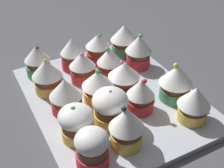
% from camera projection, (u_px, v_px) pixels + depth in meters
% --- Properties ---
extents(ground_plane, '(1.80, 1.80, 0.03)m').
position_uv_depth(ground_plane, '(112.00, 106.00, 0.64)').
color(ground_plane, '#4C4C51').
extents(baking_tray, '(0.32, 0.39, 0.01)m').
position_uv_depth(baking_tray, '(112.00, 98.00, 0.62)').
color(baking_tray, silver).
rests_on(baking_tray, ground_plane).
extents(cupcake_0, '(0.07, 0.07, 0.08)m').
position_uv_depth(cupcake_0, '(124.00, 39.00, 0.74)').
color(cupcake_0, '#4C9E6B').
rests_on(cupcake_0, baking_tray).
extents(cupcake_1, '(0.06, 0.06, 0.07)m').
position_uv_depth(cupcake_1, '(98.00, 48.00, 0.71)').
color(cupcake_1, '#D1333D').
rests_on(cupcake_1, baking_tray).
extents(cupcake_2, '(0.06, 0.06, 0.08)m').
position_uv_depth(cupcake_2, '(73.00, 53.00, 0.68)').
color(cupcake_2, '#D1333D').
rests_on(cupcake_2, baking_tray).
extents(cupcake_3, '(0.06, 0.06, 0.08)m').
position_uv_depth(cupcake_3, '(38.00, 61.00, 0.66)').
color(cupcake_3, '#4C9E6B').
rests_on(cupcake_3, baking_tray).
extents(cupcake_4, '(0.06, 0.06, 0.08)m').
position_uv_depth(cupcake_4, '(138.00, 51.00, 0.69)').
color(cupcake_4, '#D1333D').
rests_on(cupcake_4, baking_tray).
extents(cupcake_5, '(0.06, 0.06, 0.08)m').
position_uv_depth(cupcake_5, '(110.00, 62.00, 0.66)').
color(cupcake_5, '#D1333D').
rests_on(cupcake_5, baking_tray).
extents(cupcake_6, '(0.06, 0.06, 0.07)m').
position_uv_depth(cupcake_6, '(82.00, 67.00, 0.64)').
color(cupcake_6, '#D1333D').
rests_on(cupcake_6, baking_tray).
extents(cupcake_7, '(0.06, 0.06, 0.08)m').
position_uv_depth(cupcake_7, '(47.00, 75.00, 0.61)').
color(cupcake_7, '#EFC651').
rests_on(cupcake_7, baking_tray).
extents(cupcake_8, '(0.06, 0.06, 0.07)m').
position_uv_depth(cupcake_8, '(123.00, 77.00, 0.61)').
color(cupcake_8, '#D1333D').
rests_on(cupcake_8, baking_tray).
extents(cupcake_9, '(0.06, 0.06, 0.07)m').
position_uv_depth(cupcake_9, '(98.00, 86.00, 0.59)').
color(cupcake_9, '#EFC651').
rests_on(cupcake_9, baking_tray).
extents(cupcake_10, '(0.06, 0.06, 0.07)m').
position_uv_depth(cupcake_10, '(66.00, 95.00, 0.56)').
color(cupcake_10, '#D1333D').
rests_on(cupcake_10, baking_tray).
extents(cupcake_11, '(0.07, 0.07, 0.08)m').
position_uv_depth(cupcake_11, '(176.00, 81.00, 0.59)').
color(cupcake_11, '#4C9E6B').
rests_on(cupcake_11, baking_tray).
extents(cupcake_12, '(0.05, 0.05, 0.07)m').
position_uv_depth(cupcake_12, '(140.00, 95.00, 0.57)').
color(cupcake_12, '#D1333D').
rests_on(cupcake_12, baking_tray).
extents(cupcake_13, '(0.06, 0.06, 0.08)m').
position_uv_depth(cupcake_13, '(110.00, 107.00, 0.53)').
color(cupcake_13, '#EFC651').
rests_on(cupcake_13, baking_tray).
extents(cupcake_14, '(0.06, 0.06, 0.07)m').
position_uv_depth(cupcake_14, '(76.00, 122.00, 0.50)').
color(cupcake_14, '#EFC651').
rests_on(cupcake_14, baking_tray).
extents(cupcake_15, '(0.06, 0.06, 0.07)m').
position_uv_depth(cupcake_15, '(194.00, 103.00, 0.54)').
color(cupcake_15, '#EFC651').
rests_on(cupcake_15, baking_tray).
extents(cupcake_16, '(0.06, 0.06, 0.08)m').
position_uv_depth(cupcake_16, '(127.00, 126.00, 0.49)').
color(cupcake_16, '#EFC651').
rests_on(cupcake_16, baking_tray).
extents(cupcake_17, '(0.05, 0.05, 0.07)m').
position_uv_depth(cupcake_17, '(92.00, 148.00, 0.46)').
color(cupcake_17, '#D1333D').
rests_on(cupcake_17, baking_tray).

